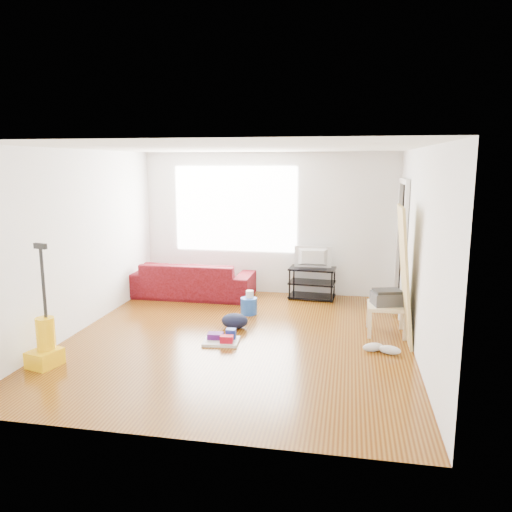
% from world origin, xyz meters
% --- Properties ---
extents(room, '(4.51, 5.01, 2.51)m').
position_xyz_m(room, '(0.07, 0.15, 1.25)').
color(room, '#4F2306').
rests_on(room, ground).
extents(sofa, '(2.13, 0.83, 0.62)m').
position_xyz_m(sofa, '(-1.26, 1.95, 0.00)').
color(sofa, '#370201').
rests_on(sofa, ground).
extents(tv_stand, '(0.81, 0.51, 0.54)m').
position_xyz_m(tv_stand, '(0.81, 2.22, 0.28)').
color(tv_stand, black).
rests_on(tv_stand, ground).
extents(tv, '(0.64, 0.08, 0.37)m').
position_xyz_m(tv, '(0.81, 2.22, 0.72)').
color(tv, black).
rests_on(tv, tv_stand).
extents(side_table, '(0.51, 0.51, 0.41)m').
position_xyz_m(side_table, '(1.95, 0.57, 0.35)').
color(side_table, tan).
rests_on(side_table, ground).
extents(printer, '(0.46, 0.40, 0.21)m').
position_xyz_m(printer, '(1.95, 0.57, 0.51)').
color(printer, '#373739').
rests_on(printer, side_table).
extents(bucket, '(0.28, 0.28, 0.26)m').
position_xyz_m(bucket, '(-0.08, 1.11, 0.00)').
color(bucket, blue).
rests_on(bucket, ground).
extents(toilet_paper, '(0.12, 0.12, 0.11)m').
position_xyz_m(toilet_paper, '(-0.07, 1.14, 0.18)').
color(toilet_paper, silver).
rests_on(toilet_paper, bucket).
extents(cleaning_tray, '(0.49, 0.40, 0.16)m').
position_xyz_m(cleaning_tray, '(-0.17, -0.18, 0.05)').
color(cleaning_tray, silver).
rests_on(cleaning_tray, ground).
extents(backpack, '(0.40, 0.33, 0.21)m').
position_xyz_m(backpack, '(-0.15, 0.42, 0.00)').
color(backpack, black).
rests_on(backpack, ground).
extents(sneakers, '(0.49, 0.25, 0.11)m').
position_xyz_m(sneakers, '(1.85, -0.17, 0.05)').
color(sneakers, silver).
rests_on(sneakers, ground).
extents(vacuum, '(0.37, 0.40, 1.43)m').
position_xyz_m(vacuum, '(-2.00, -1.27, 0.26)').
color(vacuum, '#F8B809').
rests_on(vacuum, ground).
extents(door_panel, '(0.22, 0.72, 1.78)m').
position_xyz_m(door_panel, '(2.13, 0.28, 0.00)').
color(door_panel, tan).
rests_on(door_panel, ground).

